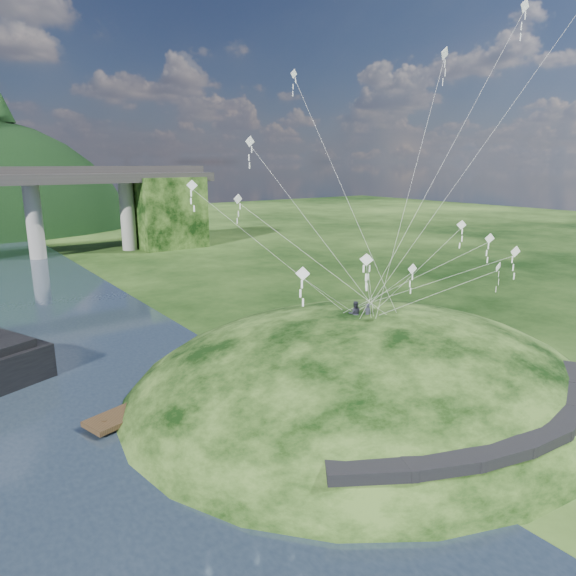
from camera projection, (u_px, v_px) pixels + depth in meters
ground at (293, 428)px, 31.12m from camera, size 320.00×320.00×0.00m
grass_hill at (364, 403)px, 37.61m from camera, size 36.00×32.00×13.00m
footpath at (515, 426)px, 27.22m from camera, size 22.29×5.84×0.83m
wooden_dock at (177, 392)px, 35.10m from camera, size 13.15×5.50×0.93m
kite_flyers at (358, 302)px, 37.09m from camera, size 1.57×1.45×1.90m
kite_swarm at (407, 178)px, 34.63m from camera, size 21.25×17.72×19.68m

